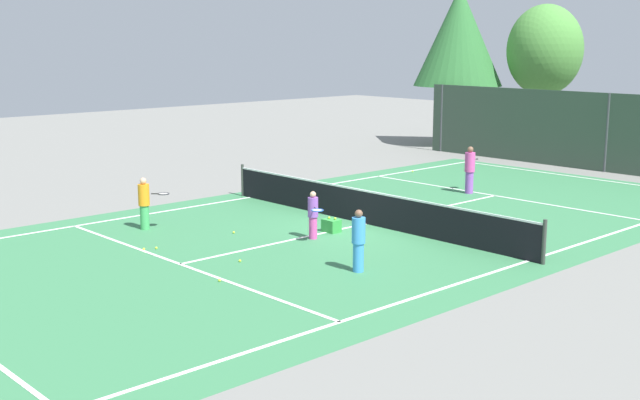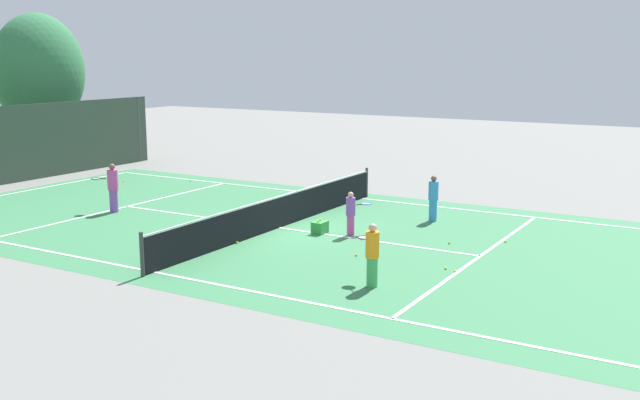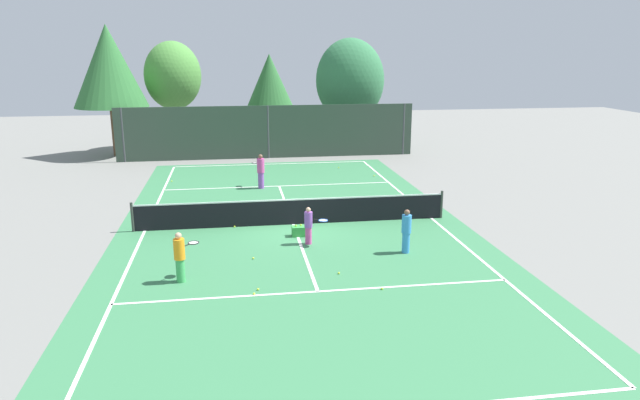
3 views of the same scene
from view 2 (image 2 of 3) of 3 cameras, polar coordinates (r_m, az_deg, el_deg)
The scene contains 17 objects.
ground_plane at distance 22.84m, azimuth -3.17°, elevation -2.16°, with size 80.00×80.00×0.00m, color slate.
court_surface at distance 22.84m, azimuth -3.17°, elevation -2.15°, with size 13.00×25.00×0.01m.
tennis_net at distance 22.73m, azimuth -3.18°, elevation -0.91°, with size 11.90×0.10×1.10m.
tree_0 at distance 38.65m, azimuth -20.80°, elevation 9.22°, with size 4.60×3.82×7.21m.
player_0 at distance 25.89m, azimuth -15.66°, elevation 0.95°, with size 0.64×0.92×1.65m.
player_1 at distance 23.88m, azimuth 8.70°, elevation 0.16°, with size 0.31×0.31×1.47m.
player_2 at distance 17.00m, azimuth 4.03°, elevation -4.17°, with size 0.77×0.80×1.49m.
player_3 at distance 21.76m, azimuth 2.43°, elevation -0.99°, with size 0.83×0.64×1.31m.
ball_crate at distance 22.09m, azimuth -0.01°, elevation -2.12°, with size 0.47×0.36×0.43m.
tennis_ball_0 at distance 32.10m, azimuth -14.87°, elevation 1.41°, with size 0.07×0.07×0.07m, color #CCE533.
tennis_ball_1 at distance 18.51m, azimuth 10.34°, elevation -5.41°, with size 0.07×0.07×0.07m, color #CCE533.
tennis_ball_3 at distance 21.04m, azimuth -6.39°, elevation -3.28°, with size 0.07×0.07×0.07m, color #CCE533.
tennis_ball_4 at distance 21.72m, azimuth 14.07°, elevation -3.10°, with size 0.07×0.07×0.07m, color #CCE533.
tennis_ball_5 at distance 19.68m, azimuth 2.80°, elevation -4.24°, with size 0.07×0.07×0.07m, color #CCE533.
tennis_ball_6 at distance 21.21m, azimuth 9.91°, elevation -3.26°, with size 0.07×0.07×0.07m, color #CCE533.
tennis_ball_7 at distance 31.54m, azimuth -9.94°, elevation 1.46°, with size 0.07×0.07×0.07m, color #CCE533.
tennis_ball_8 at distance 18.72m, azimuth 9.63°, elevation -5.20°, with size 0.07×0.07×0.07m, color #CCE533.
Camera 2 is at (-18.46, -12.38, 5.25)m, focal length 41.61 mm.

